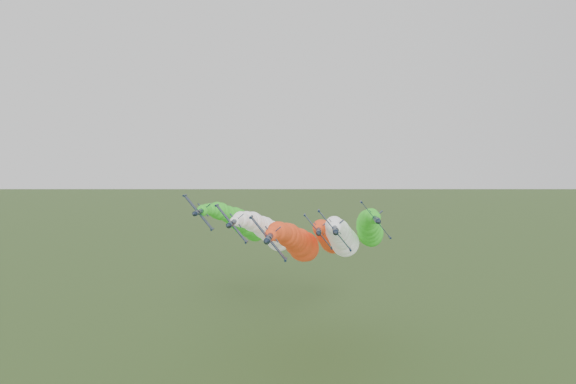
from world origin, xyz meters
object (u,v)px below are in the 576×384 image
at_px(jet_inner_left, 268,231).
at_px(jet_outer_right, 369,228).
at_px(jet_inner_right, 341,236).
at_px(jet_outer_left, 242,222).
at_px(jet_trail, 328,236).
at_px(jet_lead, 297,242).

height_order(jet_inner_left, jet_outer_right, jet_outer_right).
bearing_deg(jet_inner_right, jet_inner_left, 167.65).
bearing_deg(jet_inner_left, jet_inner_right, -12.35).
xyz_separation_m(jet_outer_left, jet_trail, (24.49, 4.57, -4.41)).
bearing_deg(jet_inner_right, jet_lead, -137.74).
xyz_separation_m(jet_lead, jet_inner_left, (-8.32, 14.26, 0.71)).
xyz_separation_m(jet_outer_right, jet_trail, (-11.24, 7.20, -3.35)).
distance_m(jet_lead, jet_outer_right, 27.37).
xyz_separation_m(jet_inner_left, jet_trail, (16.29, 12.40, -2.95)).
bearing_deg(jet_outer_right, jet_lead, -134.63).
relative_size(jet_lead, jet_trail, 1.00).
bearing_deg(jet_outer_right, jet_outer_left, 175.79).
xyz_separation_m(jet_lead, jet_trail, (7.97, 26.66, -2.24)).
distance_m(jet_lead, jet_outer_left, 27.68).
distance_m(jet_lead, jet_inner_left, 16.52).
bearing_deg(jet_outer_left, jet_lead, -53.21).
bearing_deg(jet_outer_left, jet_inner_left, -43.70).
height_order(jet_lead, jet_inner_left, jet_inner_left).
bearing_deg(jet_outer_left, jet_trail, 10.56).
distance_m(jet_inner_left, jet_outer_left, 11.44).
bearing_deg(jet_outer_right, jet_inner_left, -169.30).
height_order(jet_inner_left, jet_trail, jet_inner_left).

